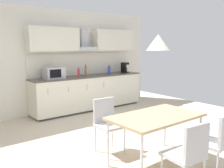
{
  "coord_description": "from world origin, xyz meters",
  "views": [
    {
      "loc": [
        -2.52,
        -2.97,
        1.71
      ],
      "look_at": [
        0.38,
        0.7,
        1.0
      ],
      "focal_mm": 40.0,
      "sensor_mm": 36.0,
      "label": 1
    }
  ],
  "objects_px": {
    "bottle_brown": "(86,71)",
    "chair_near_right": "(218,139)",
    "pendant_lamp": "(158,42)",
    "coffee_maker": "(124,67)",
    "chair_near_left": "(189,151)",
    "microwave": "(54,73)",
    "dining_table": "(156,119)",
    "chair_far_left": "(107,120)",
    "bottle_red": "(79,73)",
    "bottle_blue": "(109,70)"
  },
  "relations": [
    {
      "from": "bottle_brown",
      "to": "pendant_lamp",
      "type": "relative_size",
      "value": 0.93
    },
    {
      "from": "chair_near_right",
      "to": "pendant_lamp",
      "type": "height_order",
      "value": "pendant_lamp"
    },
    {
      "from": "microwave",
      "to": "chair_near_right",
      "type": "height_order",
      "value": "microwave"
    },
    {
      "from": "microwave",
      "to": "bottle_red",
      "type": "distance_m",
      "value": 0.68
    },
    {
      "from": "dining_table",
      "to": "chair_far_left",
      "type": "height_order",
      "value": "chair_far_left"
    },
    {
      "from": "bottle_brown",
      "to": "dining_table",
      "type": "height_order",
      "value": "bottle_brown"
    },
    {
      "from": "microwave",
      "to": "dining_table",
      "type": "distance_m",
      "value": 3.3
    },
    {
      "from": "pendant_lamp",
      "to": "coffee_maker",
      "type": "bearing_deg",
      "value": 55.45
    },
    {
      "from": "microwave",
      "to": "bottle_brown",
      "type": "bearing_deg",
      "value": -1.23
    },
    {
      "from": "coffee_maker",
      "to": "dining_table",
      "type": "height_order",
      "value": "coffee_maker"
    },
    {
      "from": "dining_table",
      "to": "chair_near_right",
      "type": "distance_m",
      "value": 0.85
    },
    {
      "from": "coffee_maker",
      "to": "chair_near_left",
      "type": "bearing_deg",
      "value": -122.39
    },
    {
      "from": "bottle_red",
      "to": "dining_table",
      "type": "bearing_deg",
      "value": -101.39
    },
    {
      "from": "chair_near_right",
      "to": "chair_far_left",
      "type": "height_order",
      "value": "same"
    },
    {
      "from": "coffee_maker",
      "to": "bottle_red",
      "type": "height_order",
      "value": "coffee_maker"
    },
    {
      "from": "microwave",
      "to": "bottle_blue",
      "type": "relative_size",
      "value": 1.96
    },
    {
      "from": "chair_near_right",
      "to": "chair_near_left",
      "type": "bearing_deg",
      "value": 179.99
    },
    {
      "from": "microwave",
      "to": "coffee_maker",
      "type": "distance_m",
      "value": 2.3
    },
    {
      "from": "bottle_blue",
      "to": "bottle_brown",
      "type": "xyz_separation_m",
      "value": [
        -0.84,
        -0.07,
        0.02
      ]
    },
    {
      "from": "bottle_red",
      "to": "bottle_blue",
      "type": "xyz_separation_m",
      "value": [
        1.05,
        0.06,
        0.0
      ]
    },
    {
      "from": "bottle_red",
      "to": "chair_near_left",
      "type": "relative_size",
      "value": 0.27
    },
    {
      "from": "microwave",
      "to": "dining_table",
      "type": "height_order",
      "value": "microwave"
    },
    {
      "from": "bottle_brown",
      "to": "chair_near_right",
      "type": "height_order",
      "value": "bottle_brown"
    },
    {
      "from": "dining_table",
      "to": "chair_near_left",
      "type": "height_order",
      "value": "chair_near_left"
    },
    {
      "from": "bottle_red",
      "to": "dining_table",
      "type": "relative_size",
      "value": 0.17
    },
    {
      "from": "chair_near_right",
      "to": "bottle_brown",
      "type": "bearing_deg",
      "value": 82.04
    },
    {
      "from": "chair_near_left",
      "to": "bottle_red",
      "type": "bearing_deg",
      "value": 76.49
    },
    {
      "from": "microwave",
      "to": "chair_near_left",
      "type": "bearing_deg",
      "value": -94.1
    },
    {
      "from": "bottle_blue",
      "to": "dining_table",
      "type": "distance_m",
      "value": 3.76
    },
    {
      "from": "bottle_red",
      "to": "bottle_blue",
      "type": "height_order",
      "value": "bottle_blue"
    },
    {
      "from": "bottle_red",
      "to": "chair_near_left",
      "type": "height_order",
      "value": "bottle_red"
    },
    {
      "from": "bottle_brown",
      "to": "chair_far_left",
      "type": "height_order",
      "value": "bottle_brown"
    },
    {
      "from": "coffee_maker",
      "to": "chair_near_right",
      "type": "height_order",
      "value": "coffee_maker"
    },
    {
      "from": "chair_near_left",
      "to": "microwave",
      "type": "bearing_deg",
      "value": 85.9
    },
    {
      "from": "bottle_red",
      "to": "chair_near_right",
      "type": "xyz_separation_m",
      "value": [
        -0.34,
        -4.04,
        -0.5
      ]
    },
    {
      "from": "bottle_blue",
      "to": "chair_far_left",
      "type": "bearing_deg",
      "value": -128.31
    },
    {
      "from": "chair_near_left",
      "to": "pendant_lamp",
      "type": "xyz_separation_m",
      "value": [
        0.31,
        0.78,
        1.23
      ]
    },
    {
      "from": "microwave",
      "to": "bottle_brown",
      "type": "relative_size",
      "value": 1.6
    },
    {
      "from": "bottle_blue",
      "to": "chair_near_right",
      "type": "distance_m",
      "value": 4.36
    },
    {
      "from": "bottle_brown",
      "to": "chair_far_left",
      "type": "xyz_separation_m",
      "value": [
        -1.18,
        -2.48,
        -0.52
      ]
    },
    {
      "from": "chair_near_right",
      "to": "chair_far_left",
      "type": "distance_m",
      "value": 1.67
    },
    {
      "from": "dining_table",
      "to": "bottle_blue",
      "type": "bearing_deg",
      "value": 62.75
    },
    {
      "from": "bottle_brown",
      "to": "chair_near_left",
      "type": "xyz_separation_m",
      "value": [
        -1.19,
        -4.03,
        -0.52
      ]
    },
    {
      "from": "chair_near_left",
      "to": "chair_near_right",
      "type": "bearing_deg",
      "value": -0.01
    },
    {
      "from": "chair_near_right",
      "to": "chair_far_left",
      "type": "bearing_deg",
      "value": 111.53
    },
    {
      "from": "chair_far_left",
      "to": "pendant_lamp",
      "type": "height_order",
      "value": "pendant_lamp"
    },
    {
      "from": "microwave",
      "to": "chair_far_left",
      "type": "bearing_deg",
      "value": -96.33
    },
    {
      "from": "microwave",
      "to": "chair_far_left",
      "type": "xyz_separation_m",
      "value": [
        -0.28,
        -2.5,
        -0.54
      ]
    },
    {
      "from": "coffee_maker",
      "to": "bottle_red",
      "type": "xyz_separation_m",
      "value": [
        -1.62,
        -0.04,
        -0.05
      ]
    },
    {
      "from": "microwave",
      "to": "bottle_red",
      "type": "height_order",
      "value": "microwave"
    }
  ]
}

